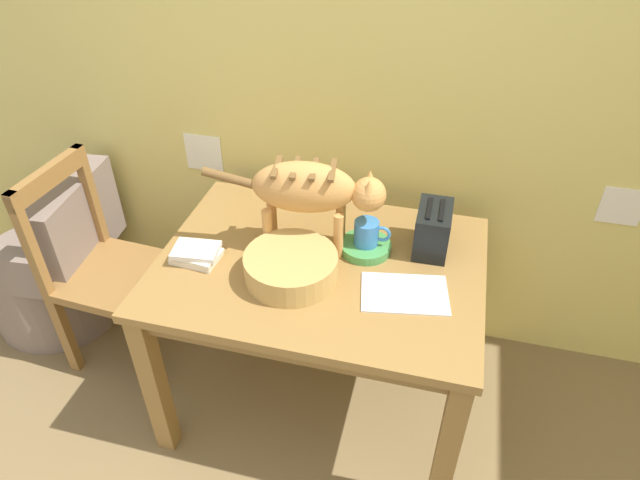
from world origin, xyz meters
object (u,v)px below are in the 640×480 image
coffee_mug (367,233)px  toaster (433,229)px  magazine (405,293)px  cat (312,190)px  book_stack (196,254)px  wicker_basket (291,266)px  saucer_bowl (365,247)px  wicker_armchair (56,271)px  wooden_chair_near (107,271)px  dining_table (320,282)px

coffee_mug → toaster: bearing=18.4°
coffee_mug → magazine: (0.17, -0.20, -0.08)m
cat → book_stack: 0.48m
wicker_basket → magazine: bearing=1.5°
saucer_bowl → magazine: size_ratio=0.65×
cat → book_stack: (-0.39, -0.18, -0.22)m
saucer_bowl → wicker_basket: size_ratio=0.58×
book_stack → magazine: bearing=0.3°
coffee_mug → wicker_armchair: size_ratio=0.17×
toaster → wooden_chair_near: wooden_chair_near is taller
magazine → book_stack: size_ratio=1.64×
book_stack → wicker_armchair: (-0.94, 0.28, -0.50)m
wicker_basket → toaster: 0.54m
saucer_bowl → toaster: size_ratio=0.94×
magazine → wicker_armchair: 1.78m
wicker_armchair → book_stack: bearing=-111.6°
cat → toaster: cat is taller
saucer_bowl → wicker_basket: wicker_basket is taller
coffee_mug → wicker_armchair: coffee_mug is taller
dining_table → wooden_chair_near: size_ratio=1.23×
wooden_chair_near → book_stack: bearing=78.2°
cat → magazine: bearing=56.8°
dining_table → wooden_chair_near: bearing=177.1°
book_stack → wicker_basket: wicker_basket is taller
dining_table → toaster: (0.38, 0.18, 0.18)m
magazine → toaster: size_ratio=1.45×
magazine → book_stack: 0.75m
toaster → wooden_chair_near: size_ratio=0.21×
cat → book_stack: size_ratio=3.62×
dining_table → wicker_basket: 0.19m
saucer_bowl → wooden_chair_near: size_ratio=0.20×
cat → wicker_basket: cat is taller
dining_table → saucer_bowl: (0.14, 0.11, 0.11)m
magazine → wooden_chair_near: wooden_chair_near is taller
dining_table → coffee_mug: (0.15, 0.11, 0.18)m
wooden_chair_near → toaster: bearing=99.4°
saucer_bowl → book_stack: book_stack is taller
cat → wicker_armchair: 1.51m
wicker_basket → wicker_armchair: 1.43m
book_stack → cat: bearing=24.9°
coffee_mug → wooden_chair_near: 1.17m
book_stack → dining_table: bearing=12.5°
saucer_bowl → book_stack: (-0.58, -0.20, 0.01)m
cat → wicker_armchair: (-1.32, 0.10, -0.72)m
cat → saucer_bowl: bearing=90.0°
magazine → wicker_basket: 0.40m
wicker_basket → wicker_armchair: bearing=167.6°
coffee_mug → book_stack: bearing=-160.7°
dining_table → coffee_mug: size_ratio=8.68×
wicker_basket → toaster: toaster is taller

